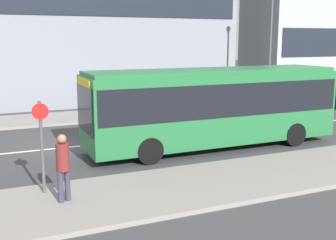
{
  "coord_description": "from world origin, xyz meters",
  "views": [
    {
      "loc": [
        -3.36,
        -16.71,
        4.29
      ],
      "look_at": [
        3.11,
        -2.06,
        1.22
      ],
      "focal_mm": 45.0,
      "sensor_mm": 36.0,
      "label": 1
    }
  ],
  "objects_px": {
    "pedestrian_near_stop": "(63,163)",
    "parked_car_0": "(280,101)",
    "street_lamp": "(271,31)",
    "bus_stop_sign": "(42,140)",
    "city_bus": "(213,103)"
  },
  "relations": [
    {
      "from": "parked_car_0",
      "to": "street_lamp",
      "type": "distance_m",
      "value": 4.46
    },
    {
      "from": "parked_car_0",
      "to": "bus_stop_sign",
      "type": "xyz_separation_m",
      "value": [
        -14.97,
        -8.78,
        0.96
      ]
    },
    {
      "from": "pedestrian_near_stop",
      "to": "parked_car_0",
      "type": "bearing_deg",
      "value": -167.42
    },
    {
      "from": "pedestrian_near_stop",
      "to": "bus_stop_sign",
      "type": "relative_size",
      "value": 0.7
    },
    {
      "from": "parked_car_0",
      "to": "bus_stop_sign",
      "type": "height_order",
      "value": "bus_stop_sign"
    },
    {
      "from": "city_bus",
      "to": "pedestrian_near_stop",
      "type": "bearing_deg",
      "value": -150.77
    },
    {
      "from": "city_bus",
      "to": "parked_car_0",
      "type": "xyz_separation_m",
      "value": [
        8.01,
        5.89,
        -1.15
      ]
    },
    {
      "from": "bus_stop_sign",
      "to": "street_lamp",
      "type": "bearing_deg",
      "value": 34.13
    },
    {
      "from": "city_bus",
      "to": "pedestrian_near_stop",
      "type": "height_order",
      "value": "city_bus"
    },
    {
      "from": "city_bus",
      "to": "street_lamp",
      "type": "height_order",
      "value": "street_lamp"
    },
    {
      "from": "street_lamp",
      "to": "city_bus",
      "type": "bearing_deg",
      "value": -138.1
    },
    {
      "from": "parked_car_0",
      "to": "pedestrian_near_stop",
      "type": "distance_m",
      "value": 17.48
    },
    {
      "from": "street_lamp",
      "to": "parked_car_0",
      "type": "bearing_deg",
      "value": -101.26
    },
    {
      "from": "city_bus",
      "to": "bus_stop_sign",
      "type": "xyz_separation_m",
      "value": [
        -6.97,
        -2.89,
        -0.19
      ]
    },
    {
      "from": "bus_stop_sign",
      "to": "pedestrian_near_stop",
      "type": "bearing_deg",
      "value": -65.04
    }
  ]
}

